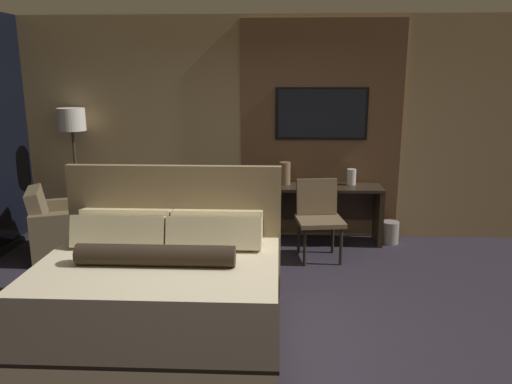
# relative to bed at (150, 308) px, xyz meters

# --- Properties ---
(ground_plane) EXTENTS (16.00, 16.00, 0.00)m
(ground_plane) POSITION_rel_bed_xyz_m (0.68, 0.35, -0.37)
(ground_plane) COLOR #28232D
(wall_back_tv_panel) EXTENTS (7.20, 0.09, 2.80)m
(wall_back_tv_panel) POSITION_rel_bed_xyz_m (0.78, 2.95, 1.03)
(wall_back_tv_panel) COLOR tan
(wall_back_tv_panel) RESTS_ON ground_plane
(bed) EXTENTS (1.98, 2.24, 1.28)m
(bed) POSITION_rel_bed_xyz_m (0.00, 0.00, 0.00)
(bed) COLOR #33281E
(bed) RESTS_ON ground_plane
(desk) EXTENTS (1.52, 0.46, 0.73)m
(desk) POSITION_rel_bed_xyz_m (1.49, 2.68, 0.12)
(desk) COLOR #2D2319
(desk) RESTS_ON ground_plane
(tv) EXTENTS (1.15, 0.04, 0.65)m
(tv) POSITION_rel_bed_xyz_m (1.49, 2.87, 1.24)
(tv) COLOR black
(desk_chair) EXTENTS (0.57, 0.57, 0.91)m
(desk_chair) POSITION_rel_bed_xyz_m (1.43, 2.13, 0.18)
(desk_chair) COLOR brown
(desk_chair) RESTS_ON ground_plane
(armchair_by_window) EXTENTS (1.03, 1.05, 0.82)m
(armchair_by_window) POSITION_rel_bed_xyz_m (-1.54, 2.09, -0.09)
(armchair_by_window) COLOR brown
(armchair_by_window) RESTS_ON ground_plane
(floor_lamp) EXTENTS (0.34, 0.34, 1.68)m
(floor_lamp) POSITION_rel_bed_xyz_m (-1.62, 2.69, 1.04)
(floor_lamp) COLOR #282623
(floor_lamp) RESTS_ON ground_plane
(vase_tall) EXTENTS (0.14, 0.14, 0.28)m
(vase_tall) POSITION_rel_bed_xyz_m (1.04, 2.73, 0.50)
(vase_tall) COLOR #846647
(vase_tall) RESTS_ON desk
(vase_short) EXTENTS (0.11, 0.11, 0.20)m
(vase_short) POSITION_rel_bed_xyz_m (1.88, 2.74, 0.46)
(vase_short) COLOR silver
(vase_short) RESTS_ON desk
(book) EXTENTS (0.23, 0.17, 0.03)m
(book) POSITION_rel_bed_xyz_m (1.44, 2.70, 0.38)
(book) COLOR navy
(book) RESTS_ON desk
(waste_bin) EXTENTS (0.22, 0.22, 0.28)m
(waste_bin) POSITION_rel_bed_xyz_m (2.38, 2.64, -0.23)
(waste_bin) COLOR gray
(waste_bin) RESTS_ON ground_plane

